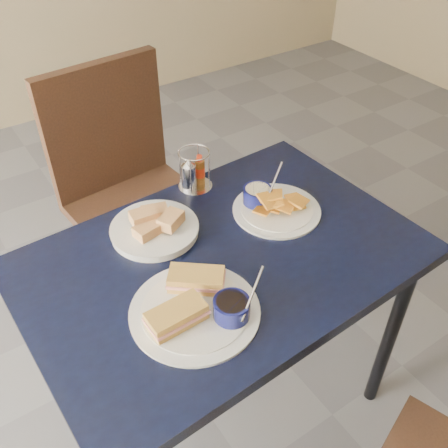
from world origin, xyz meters
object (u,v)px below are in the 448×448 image
sandwich_plate (198,304)px  dining_table (223,274)px  chair_far (128,179)px  condiment_caddy (193,173)px  bread_basket (155,227)px  plantain_plate (270,204)px

sandwich_plate → dining_table: bearing=39.1°
chair_far → dining_table: bearing=-91.9°
sandwich_plate → condiment_caddy: (0.26, 0.45, 0.03)m
dining_table → condiment_caddy: condiment_caddy is taller
dining_table → bread_basket: size_ratio=4.43×
dining_table → chair_far: 0.71m
dining_table → sandwich_plate: sandwich_plate is taller
sandwich_plate → plantain_plate: same height
bread_basket → condiment_caddy: bearing=31.9°
dining_table → condiment_caddy: bearing=72.9°
sandwich_plate → bread_basket: sandwich_plate is taller
plantain_plate → bread_basket: size_ratio=1.07×
condiment_caddy → plantain_plate: bearing=-59.4°
chair_far → bread_basket: (-0.14, -0.52, 0.19)m
sandwich_plate → plantain_plate: 0.45m
dining_table → condiment_caddy: size_ratio=8.22×
chair_far → sandwich_plate: bearing=-102.4°
plantain_plate → chair_far: bearing=108.9°
dining_table → sandwich_plate: 0.23m
chair_far → condiment_caddy: (0.07, -0.39, 0.22)m
dining_table → plantain_plate: plantain_plate is taller
dining_table → chair_far: chair_far is taller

